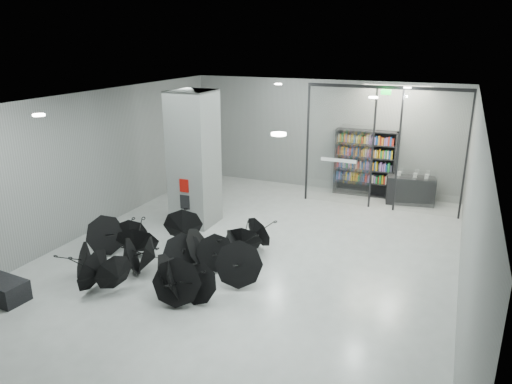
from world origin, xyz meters
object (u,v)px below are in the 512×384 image
at_px(column, 194,159).
at_px(bookshelf, 365,163).
at_px(shop_counter, 410,190).
at_px(umbrella_cluster, 172,260).

height_order(column, bookshelf, column).
distance_m(column, shop_counter, 7.44).
bearing_deg(umbrella_cluster, bookshelf, 68.82).
height_order(shop_counter, umbrella_cluster, umbrella_cluster).
bearing_deg(column, bookshelf, 48.80).
xyz_separation_m(column, bookshelf, (4.16, 4.75, -0.83)).
relative_size(bookshelf, umbrella_cluster, 0.44).
height_order(bookshelf, shop_counter, bookshelf).
distance_m(bookshelf, shop_counter, 1.84).
bearing_deg(column, shop_counter, 36.99).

